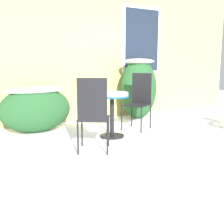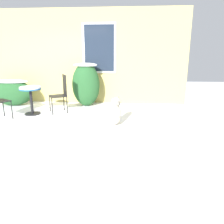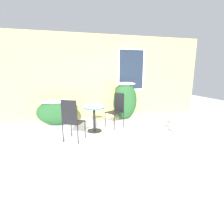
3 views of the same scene
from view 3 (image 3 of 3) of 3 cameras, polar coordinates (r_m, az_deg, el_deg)
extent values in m
plane|color=white|center=(4.78, 1.85, -8.01)|extent=(16.00, 16.00, 0.00)
cube|color=tan|center=(6.60, -3.60, 11.18)|extent=(8.00, 0.06, 3.01)
cube|color=white|center=(6.88, 6.28, 13.56)|extent=(1.07, 0.04, 1.56)
cube|color=#1E2838|center=(6.87, 6.33, 13.56)|extent=(0.95, 0.01, 1.44)
ellipsoid|color=#235128|center=(5.98, -17.35, -0.11)|extent=(1.31, 0.60, 0.84)
ellipsoid|color=white|center=(5.91, -17.58, 3.28)|extent=(1.11, 0.51, 0.12)
ellipsoid|color=#235128|center=(6.41, 4.29, 3.66)|extent=(0.87, 0.66, 1.35)
ellipsoid|color=white|center=(6.34, 4.38, 9.17)|extent=(0.74, 0.56, 0.12)
cylinder|color=black|center=(5.21, -5.70, -6.10)|extent=(0.42, 0.42, 0.03)
cylinder|color=black|center=(5.11, -5.78, -2.42)|extent=(0.07, 0.07, 0.67)
cylinder|color=#195699|center=(5.03, -5.87, 1.42)|extent=(0.58, 0.58, 0.03)
cylinder|color=white|center=(5.02, -5.88, 1.86)|extent=(0.55, 0.55, 0.05)
cube|color=black|center=(5.45, 0.77, -0.11)|extent=(0.60, 0.60, 0.02)
cube|color=black|center=(5.54, 2.36, 3.27)|extent=(0.21, 0.37, 0.58)
cylinder|color=black|center=(5.52, -2.24, -2.55)|extent=(0.02, 0.02, 0.47)
cylinder|color=black|center=(5.24, 0.73, -3.42)|extent=(0.02, 0.02, 0.47)
cylinder|color=black|center=(5.79, 0.78, -1.80)|extent=(0.02, 0.02, 0.47)
cylinder|color=black|center=(5.52, 3.76, -2.58)|extent=(0.02, 0.02, 0.47)
cube|color=black|center=(4.51, -12.33, -3.22)|extent=(0.61, 0.61, 0.02)
cube|color=black|center=(4.26, -13.90, -0.08)|extent=(0.36, 0.22, 0.58)
cylinder|color=black|center=(4.67, -8.77, -5.64)|extent=(0.02, 0.02, 0.47)
cylinder|color=black|center=(4.85, -13.16, -5.12)|extent=(0.02, 0.02, 0.47)
cylinder|color=black|center=(4.32, -11.08, -7.27)|extent=(0.02, 0.02, 0.47)
cylinder|color=black|center=(4.52, -15.71, -6.62)|extent=(0.02, 0.02, 0.47)
ellipsoid|color=beige|center=(5.39, 20.44, -4.42)|extent=(0.59, 0.65, 0.35)
ellipsoid|color=beige|center=(5.29, 22.16, -3.18)|extent=(0.37, 0.36, 0.39)
sphere|color=beige|center=(5.21, 22.76, -0.52)|extent=(0.22, 0.22, 0.22)
cone|color=gray|center=(5.17, 24.13, -0.93)|extent=(0.13, 0.11, 0.12)
ellipsoid|color=gray|center=(5.15, 22.42, 0.28)|extent=(0.06, 0.05, 0.10)
ellipsoid|color=gray|center=(5.26, 22.92, 0.49)|extent=(0.06, 0.05, 0.10)
ellipsoid|color=beige|center=(5.52, 17.99, -4.89)|extent=(0.19, 0.25, 0.07)
camera|label=1|loc=(1.80, -76.04, -11.28)|focal=45.00mm
camera|label=2|loc=(3.53, 88.31, -0.11)|focal=35.00mm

